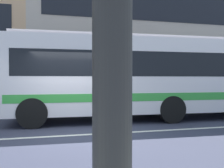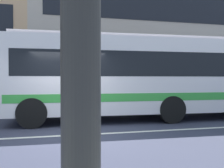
# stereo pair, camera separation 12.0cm
# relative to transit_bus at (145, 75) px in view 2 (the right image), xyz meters

# --- Properties ---
(ground_plane) EXTENTS (160.00, 160.00, 0.00)m
(ground_plane) POSITION_rel_transit_bus_xyz_m (-3.13, -2.31, -1.78)
(ground_plane) COLOR #333649
(lane_centre_line) EXTENTS (60.00, 0.16, 0.01)m
(lane_centre_line) POSITION_rel_transit_bus_xyz_m (-3.13, -2.31, -1.78)
(lane_centre_line) COLOR silver
(lane_centre_line) RESTS_ON ground_plane
(apartment_block_right) EXTENTS (23.89, 8.54, 12.18)m
(apartment_block_right) POSITION_rel_transit_bus_xyz_m (6.75, 11.74, 4.30)
(apartment_block_right) COLOR #B7A99C
(apartment_block_right) RESTS_ON ground_plane
(transit_bus) EXTENTS (10.63, 2.91, 3.24)m
(transit_bus) POSITION_rel_transit_bus_xyz_m (0.00, 0.00, 0.00)
(transit_bus) COLOR silver
(transit_bus) RESTS_ON ground_plane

